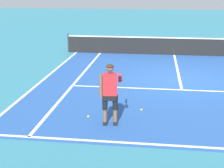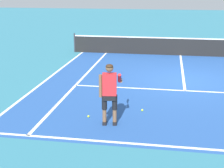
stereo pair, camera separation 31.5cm
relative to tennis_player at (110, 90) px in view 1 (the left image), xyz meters
name	(u,v)px [view 1 (the left image)]	position (x,y,z in m)	size (l,w,h in m)	color
ground_plane	(180,80)	(2.17, 4.85, -0.99)	(80.00, 80.00, 0.00)	teal
court_inner_surface	(180,83)	(2.17, 4.38, -0.99)	(10.98, 11.34, 0.00)	#234C93
line_baseline	(194,147)	(2.17, -1.09, -0.99)	(10.98, 0.10, 0.01)	white
line_service	(182,90)	(2.17, 3.45, -0.99)	(8.23, 0.10, 0.01)	white
line_centre_service	(177,69)	(2.17, 6.65, -0.99)	(0.10, 6.40, 0.01)	white
line_singles_left	(78,79)	(-1.94, 4.38, -0.99)	(0.10, 10.94, 0.01)	white
line_doubles_left	(46,78)	(-3.32, 4.38, -0.99)	(0.10, 10.94, 0.01)	white
tennis_net	(175,46)	(2.17, 9.85, -0.49)	(11.96, 0.08, 1.07)	#333338
tennis_player	(110,90)	(0.00, 0.00, 0.00)	(0.60, 1.18, 1.71)	black
tennis_ball_near_feet	(141,110)	(0.80, 1.14, -0.96)	(0.07, 0.07, 0.07)	#CCE02D
tennis_ball_by_baseline	(88,117)	(-0.70, 0.37, -0.96)	(0.07, 0.07, 0.07)	#CCE02D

